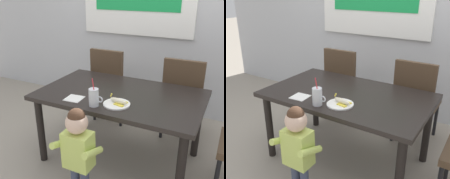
# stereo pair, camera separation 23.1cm
# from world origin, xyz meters

# --- Properties ---
(ground_plane) EXTENTS (24.00, 24.00, 0.00)m
(ground_plane) POSITION_xyz_m (0.00, 0.00, 0.00)
(ground_plane) COLOR #9E9384
(back_wall) EXTENTS (6.40, 0.17, 2.90)m
(back_wall) POSITION_xyz_m (-0.01, 1.34, 1.45)
(back_wall) COLOR silver
(back_wall) RESTS_ON ground
(dining_table) EXTENTS (1.52, 0.92, 0.72)m
(dining_table) POSITION_xyz_m (0.00, 0.00, 0.63)
(dining_table) COLOR black
(dining_table) RESTS_ON ground
(dining_chair_left) EXTENTS (0.44, 0.44, 0.96)m
(dining_chair_left) POSITION_xyz_m (-0.45, 0.70, 0.54)
(dining_chair_left) COLOR #4C3826
(dining_chair_left) RESTS_ON ground
(dining_chair_right) EXTENTS (0.44, 0.44, 0.96)m
(dining_chair_right) POSITION_xyz_m (0.46, 0.66, 0.54)
(dining_chair_right) COLOR #4C3826
(dining_chair_right) RESTS_ON ground
(toddler_standing) EXTENTS (0.33, 0.24, 0.84)m
(toddler_standing) POSITION_xyz_m (-0.05, -0.67, 0.53)
(toddler_standing) COLOR #3F4760
(toddler_standing) RESTS_ON ground
(milk_cup) EXTENTS (0.13, 0.08, 0.25)m
(milk_cup) POSITION_xyz_m (-0.08, -0.35, 0.79)
(milk_cup) COLOR silver
(milk_cup) RESTS_ON dining_table
(snack_plate) EXTENTS (0.23, 0.23, 0.01)m
(snack_plate) POSITION_xyz_m (0.08, -0.25, 0.73)
(snack_plate) COLOR white
(snack_plate) RESTS_ON dining_table
(peeled_banana) EXTENTS (0.18, 0.12, 0.07)m
(peeled_banana) POSITION_xyz_m (0.09, -0.23, 0.75)
(peeled_banana) COLOR #F4EAC6
(peeled_banana) RESTS_ON snack_plate
(paper_napkin) EXTENTS (0.16, 0.16, 0.00)m
(paper_napkin) POSITION_xyz_m (-0.32, -0.30, 0.72)
(paper_napkin) COLOR white
(paper_napkin) RESTS_ON dining_table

